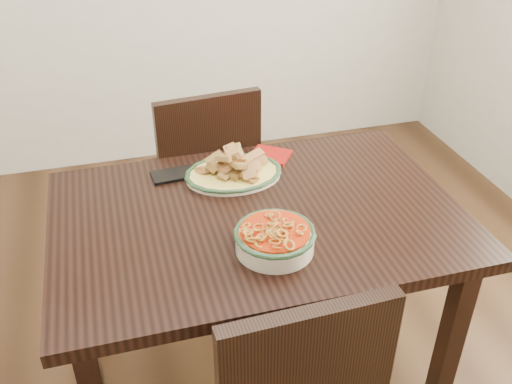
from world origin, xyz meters
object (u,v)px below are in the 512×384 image
object	(u,v)px
noodle_bowl	(275,237)
dining_table	(258,237)
fish_plate	(233,165)
chair_far	(204,172)
smartphone	(175,174)

from	to	relation	value
noodle_bowl	dining_table	bearing A→B (deg)	88.54
fish_plate	dining_table	bearing A→B (deg)	-84.55
noodle_bowl	chair_far	bearing A→B (deg)	92.31
dining_table	fish_plate	size ratio (longest dim) A/B	3.86
dining_table	smartphone	bearing A→B (deg)	126.59
fish_plate	noodle_bowl	bearing A→B (deg)	-87.70
fish_plate	smartphone	world-z (taller)	fish_plate
dining_table	fish_plate	distance (m)	0.26
noodle_bowl	fish_plate	bearing A→B (deg)	92.30
dining_table	chair_far	xyz separation A→B (m)	(-0.04, 0.70, -0.16)
dining_table	smartphone	world-z (taller)	smartphone
dining_table	chair_far	size ratio (longest dim) A/B	1.39
noodle_bowl	smartphone	distance (m)	0.51
dining_table	chair_far	distance (m)	0.71
dining_table	fish_plate	bearing A→B (deg)	95.45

